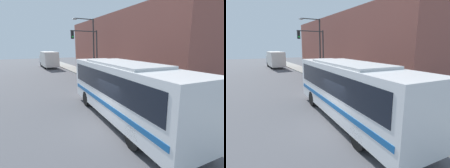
% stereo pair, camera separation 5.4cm
% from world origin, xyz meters
% --- Properties ---
extents(ground_plane, '(120.00, 120.00, 0.00)m').
position_xyz_m(ground_plane, '(0.00, 0.00, 0.00)').
color(ground_plane, '#515156').
extents(sidewalk, '(2.86, 70.00, 0.16)m').
position_xyz_m(sidewalk, '(5.93, 20.00, 0.08)').
color(sidewalk, gray).
rests_on(sidewalk, ground_plane).
extents(building_facade, '(6.00, 26.49, 8.31)m').
position_xyz_m(building_facade, '(10.36, 14.24, 4.15)').
color(building_facade, brown).
rests_on(building_facade, ground_plane).
extents(city_bus, '(3.12, 10.61, 3.37)m').
position_xyz_m(city_bus, '(1.41, 0.63, 1.95)').
color(city_bus, white).
rests_on(city_bus, ground_plane).
extents(delivery_truck, '(2.49, 8.35, 3.18)m').
position_xyz_m(delivery_truck, '(2.34, 29.37, 1.72)').
color(delivery_truck, silver).
rests_on(delivery_truck, ground_plane).
extents(fire_hydrant, '(0.20, 0.27, 0.77)m').
position_xyz_m(fire_hydrant, '(5.10, 5.72, 0.55)').
color(fire_hydrant, gold).
rests_on(fire_hydrant, sidewalk).
extents(traffic_light_pole, '(3.28, 0.35, 5.94)m').
position_xyz_m(traffic_light_pole, '(4.20, 12.45, 4.19)').
color(traffic_light_pole, '#2D2D2D').
rests_on(traffic_light_pole, sidewalk).
extents(parking_meter, '(0.14, 0.14, 1.20)m').
position_xyz_m(parking_meter, '(5.10, 10.92, 0.98)').
color(parking_meter, '#2D2D2D').
rests_on(parking_meter, sidewalk).
extents(street_lamp, '(2.73, 0.28, 7.42)m').
position_xyz_m(street_lamp, '(4.99, 13.64, 4.57)').
color(street_lamp, '#2D2D2D').
rests_on(street_lamp, sidewalk).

